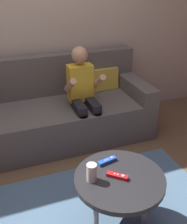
% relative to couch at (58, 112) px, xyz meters
% --- Properties ---
extents(ground_plane, '(10.22, 10.22, 0.00)m').
position_rel_couch_xyz_m(ground_plane, '(-0.19, -1.09, -0.29)').
color(ground_plane, brown).
extents(wall_back, '(5.11, 0.05, 2.50)m').
position_rel_couch_xyz_m(wall_back, '(-0.19, 0.39, 0.96)').
color(wall_back, '#B2A38E').
rests_on(wall_back, ground).
extents(couch, '(1.95, 0.80, 0.85)m').
position_rel_couch_xyz_m(couch, '(0.00, 0.00, 0.00)').
color(couch, '#56514C').
rests_on(couch, ground).
extents(person_seated_on_couch, '(0.35, 0.43, 1.00)m').
position_rel_couch_xyz_m(person_seated_on_couch, '(0.23, -0.19, 0.27)').
color(person_seated_on_couch, black).
rests_on(person_seated_on_couch, ground).
extents(coffee_table, '(0.60, 0.60, 0.45)m').
position_rel_couch_xyz_m(coffee_table, '(0.09, -1.33, 0.11)').
color(coffee_table, '#232326').
rests_on(coffee_table, ground).
extents(area_rug, '(1.67, 1.41, 0.01)m').
position_rel_couch_xyz_m(area_rug, '(0.09, -1.34, -0.29)').
color(area_rug, slate).
rests_on(area_rug, ground).
extents(game_remote_red_near_edge, '(0.13, 0.12, 0.03)m').
position_rel_couch_xyz_m(game_remote_red_near_edge, '(0.08, -1.34, 0.16)').
color(game_remote_red_near_edge, red).
rests_on(game_remote_red_near_edge, coffee_table).
extents(game_remote_blue_center, '(0.14, 0.06, 0.03)m').
position_rel_couch_xyz_m(game_remote_blue_center, '(0.07, -1.17, 0.16)').
color(game_remote_blue_center, blue).
rests_on(game_remote_blue_center, coffee_table).
extents(soda_can, '(0.07, 0.07, 0.12)m').
position_rel_couch_xyz_m(soda_can, '(-0.09, -1.30, 0.21)').
color(soda_can, silver).
rests_on(soda_can, coffee_table).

